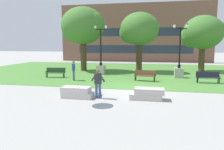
{
  "coord_description": "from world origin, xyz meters",
  "views": [
    {
      "loc": [
        1.43,
        -14.66,
        3.13
      ],
      "look_at": [
        -1.24,
        -1.4,
        1.2
      ],
      "focal_mm": 35.0,
      "sensor_mm": 36.0,
      "label": 1
    }
  ],
  "objects_px": {
    "park_bench_near_left": "(56,72)",
    "skateboard": "(99,95)",
    "park_bench_near_right": "(145,75)",
    "person_bystander_near_lawn": "(74,69)",
    "concrete_block_center": "(77,92)",
    "concrete_block_left": "(147,94)",
    "park_bench_far_left": "(208,76)",
    "person_skateboarder": "(98,82)",
    "lamp_post_left": "(101,64)",
    "lamp_post_right": "(179,67)"
  },
  "relations": [
    {
      "from": "park_bench_near_left",
      "to": "person_skateboarder",
      "type": "bearing_deg",
      "value": -48.94
    },
    {
      "from": "lamp_post_left",
      "to": "person_bystander_near_lawn",
      "type": "distance_m",
      "value": 4.36
    },
    {
      "from": "skateboard",
      "to": "person_bystander_near_lawn",
      "type": "bearing_deg",
      "value": 125.24
    },
    {
      "from": "concrete_block_center",
      "to": "lamp_post_left",
      "type": "xyz_separation_m",
      "value": [
        -1.04,
        9.8,
        0.74
      ]
    },
    {
      "from": "park_bench_near_right",
      "to": "concrete_block_left",
      "type": "bearing_deg",
      "value": -85.9
    },
    {
      "from": "concrete_block_left",
      "to": "person_skateboarder",
      "type": "height_order",
      "value": "person_skateboarder"
    },
    {
      "from": "park_bench_far_left",
      "to": "person_bystander_near_lawn",
      "type": "height_order",
      "value": "person_bystander_near_lawn"
    },
    {
      "from": "park_bench_near_left",
      "to": "person_bystander_near_lawn",
      "type": "distance_m",
      "value": 2.66
    },
    {
      "from": "concrete_block_left",
      "to": "park_bench_near_right",
      "type": "relative_size",
      "value": 1.03
    },
    {
      "from": "skateboard",
      "to": "person_bystander_near_lawn",
      "type": "xyz_separation_m",
      "value": [
        -3.62,
        5.12,
        0.9
      ]
    },
    {
      "from": "skateboard",
      "to": "park_bench_near_left",
      "type": "distance_m",
      "value": 8.72
    },
    {
      "from": "park_bench_near_left",
      "to": "park_bench_far_left",
      "type": "distance_m",
      "value": 13.33
    },
    {
      "from": "person_skateboarder",
      "to": "park_bench_far_left",
      "type": "relative_size",
      "value": 0.94
    },
    {
      "from": "park_bench_near_right",
      "to": "park_bench_far_left",
      "type": "bearing_deg",
      "value": 0.4
    },
    {
      "from": "skateboard",
      "to": "person_bystander_near_lawn",
      "type": "distance_m",
      "value": 6.33
    },
    {
      "from": "concrete_block_left",
      "to": "skateboard",
      "type": "height_order",
      "value": "concrete_block_left"
    },
    {
      "from": "concrete_block_left",
      "to": "park_bench_far_left",
      "type": "bearing_deg",
      "value": 53.81
    },
    {
      "from": "person_bystander_near_lawn",
      "to": "park_bench_near_left",
      "type": "bearing_deg",
      "value": 151.08
    },
    {
      "from": "lamp_post_right",
      "to": "concrete_block_center",
      "type": "bearing_deg",
      "value": -126.14
    },
    {
      "from": "person_skateboarder",
      "to": "concrete_block_center",
      "type": "bearing_deg",
      "value": -175.74
    },
    {
      "from": "person_skateboarder",
      "to": "park_bench_far_left",
      "type": "distance_m",
      "value": 9.86
    },
    {
      "from": "lamp_post_left",
      "to": "person_bystander_near_lawn",
      "type": "height_order",
      "value": "lamp_post_left"
    },
    {
      "from": "person_skateboarder",
      "to": "lamp_post_left",
      "type": "bearing_deg",
      "value": 103.3
    },
    {
      "from": "person_skateboarder",
      "to": "skateboard",
      "type": "xyz_separation_m",
      "value": [
        -0.04,
        0.45,
        -0.88
      ]
    },
    {
      "from": "concrete_block_center",
      "to": "concrete_block_left",
      "type": "distance_m",
      "value": 4.09
    },
    {
      "from": "park_bench_near_left",
      "to": "park_bench_near_right",
      "type": "xyz_separation_m",
      "value": [
        8.33,
        -0.34,
        0.0
      ]
    },
    {
      "from": "skateboard",
      "to": "lamp_post_right",
      "type": "xyz_separation_m",
      "value": [
        5.4,
        8.52,
        0.94
      ]
    },
    {
      "from": "person_skateboarder",
      "to": "skateboard",
      "type": "relative_size",
      "value": 1.65
    },
    {
      "from": "concrete_block_left",
      "to": "park_bench_near_left",
      "type": "height_order",
      "value": "park_bench_near_left"
    },
    {
      "from": "lamp_post_right",
      "to": "person_bystander_near_lawn",
      "type": "xyz_separation_m",
      "value": [
        -9.02,
        -3.4,
        -0.05
      ]
    },
    {
      "from": "person_bystander_near_lawn",
      "to": "lamp_post_left",
      "type": "bearing_deg",
      "value": 71.81
    },
    {
      "from": "person_bystander_near_lawn",
      "to": "concrete_block_center",
      "type": "bearing_deg",
      "value": -66.99
    },
    {
      "from": "concrete_block_center",
      "to": "skateboard",
      "type": "relative_size",
      "value": 1.77
    },
    {
      "from": "person_bystander_near_lawn",
      "to": "park_bench_far_left",
      "type": "bearing_deg",
      "value": 5.0
    },
    {
      "from": "park_bench_near_left",
      "to": "skateboard",
      "type": "bearing_deg",
      "value": -47.21
    },
    {
      "from": "skateboard",
      "to": "lamp_post_left",
      "type": "relative_size",
      "value": 0.21
    },
    {
      "from": "park_bench_near_right",
      "to": "park_bench_far_left",
      "type": "xyz_separation_m",
      "value": [
        5.0,
        0.03,
        0.0
      ]
    },
    {
      "from": "concrete_block_left",
      "to": "person_skateboarder",
      "type": "bearing_deg",
      "value": -173.75
    },
    {
      "from": "person_skateboarder",
      "to": "lamp_post_left",
      "type": "distance_m",
      "value": 9.97
    },
    {
      "from": "park_bench_far_left",
      "to": "lamp_post_left",
      "type": "distance_m",
      "value": 10.19
    },
    {
      "from": "person_skateboarder",
      "to": "person_bystander_near_lawn",
      "type": "height_order",
      "value": "person_bystander_near_lawn"
    },
    {
      "from": "park_bench_near_right",
      "to": "person_bystander_near_lawn",
      "type": "relative_size",
      "value": 1.09
    },
    {
      "from": "person_skateboarder",
      "to": "park_bench_far_left",
      "type": "height_order",
      "value": "person_skateboarder"
    },
    {
      "from": "park_bench_near_left",
      "to": "lamp_post_right",
      "type": "xyz_separation_m",
      "value": [
        11.32,
        2.12,
        0.49
      ]
    },
    {
      "from": "person_skateboarder",
      "to": "concrete_block_left",
      "type": "bearing_deg",
      "value": 6.25
    },
    {
      "from": "skateboard",
      "to": "park_bench_far_left",
      "type": "height_order",
      "value": "park_bench_far_left"
    },
    {
      "from": "park_bench_near_right",
      "to": "park_bench_far_left",
      "type": "height_order",
      "value": "same"
    },
    {
      "from": "concrete_block_center",
      "to": "skateboard",
      "type": "height_order",
      "value": "concrete_block_center"
    },
    {
      "from": "park_bench_near_right",
      "to": "lamp_post_right",
      "type": "height_order",
      "value": "lamp_post_right"
    },
    {
      "from": "skateboard",
      "to": "park_bench_near_right",
      "type": "relative_size",
      "value": 0.56
    }
  ]
}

